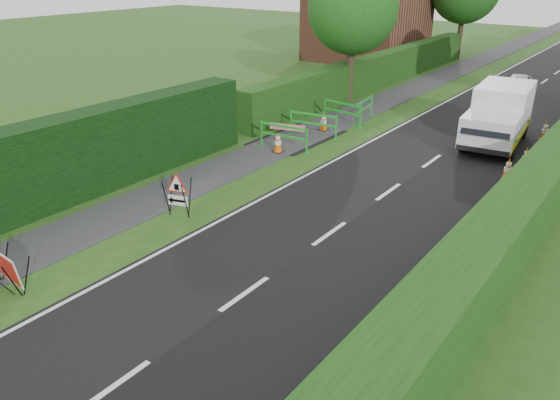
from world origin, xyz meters
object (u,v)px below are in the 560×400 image
Objects in this scene: works_van at (499,114)px; hatchback_car at (518,85)px; triangle_sign at (176,191)px; red_rect_sign at (7,269)px.

works_van is 9.31m from hatchback_car.
hatchback_car is (-1.55, 9.16, -0.62)m from works_van.
red_rect_sign is at bearing -110.95° from triangle_sign.
hatchback_car is at bearing 85.77° from red_rect_sign.
red_rect_sign is at bearing -105.60° from hatchback_car.
works_van reaches higher than red_rect_sign.
triangle_sign reaches higher than hatchback_car.
works_van reaches higher than triangle_sign.
triangle_sign is at bearing -106.79° from hatchback_car.
hatchback_car reaches higher than red_rect_sign.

